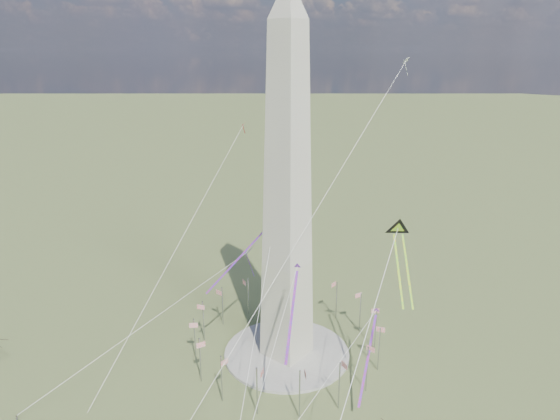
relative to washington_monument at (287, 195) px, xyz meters
The scene contains 12 objects.
ground 47.95m from the washington_monument, ahead, with size 2000.00×2000.00×0.00m, color #586231.
plaza 47.55m from the washington_monument, ahead, with size 36.00×36.00×0.80m, color #A6A198.
washington_monument is the anchor object (origin of this frame).
flagpole_ring 40.68m from the washington_monument, 169.63° to the right, with size 54.40×54.40×13.00m.
person_west 84.29m from the washington_monument, 117.89° to the right, with size 0.78×0.61×1.60m, color gray.
kite_delta_black 30.12m from the washington_monument, 11.39° to the left, with size 14.74×17.58×15.49m.
kite_diamond_purple 34.38m from the washington_monument, 158.45° to the left, with size 2.47×3.57×10.86m.
kite_streamer_left 29.19m from the washington_monument, 48.06° to the right, with size 11.71×18.55×14.31m.
kite_streamer_mid 16.38m from the washington_monument, 149.15° to the right, with size 5.14×24.40×16.82m.
kite_streamer_right 43.35m from the washington_monument, ahead, with size 8.84×21.43×15.33m.
kite_small_red 54.25m from the washington_monument, 145.14° to the left, with size 1.50×1.34×4.05m.
kite_small_white 52.55m from the washington_monument, 73.36° to the left, with size 1.50×2.33×5.11m.
Camera 1 is at (77.00, -97.93, 83.95)m, focal length 32.00 mm.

